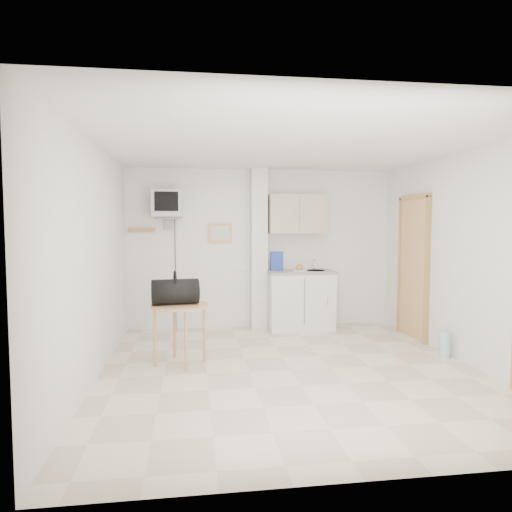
{
  "coord_description": "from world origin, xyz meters",
  "views": [
    {
      "loc": [
        -1.07,
        -4.93,
        1.64
      ],
      "look_at": [
        -0.31,
        0.6,
        1.25
      ],
      "focal_mm": 32.0,
      "sensor_mm": 36.0,
      "label": 1
    }
  ],
  "objects": [
    {
      "name": "ground",
      "position": [
        0.0,
        0.0,
        0.0
      ],
      "size": [
        4.5,
        4.5,
        0.0
      ],
      "primitive_type": "plane",
      "color": "beige",
      "rests_on": "ground"
    },
    {
      "name": "room_envelope",
      "position": [
        0.24,
        0.09,
        1.54
      ],
      "size": [
        4.24,
        4.54,
        2.55
      ],
      "color": "white",
      "rests_on": "ground"
    },
    {
      "name": "kitchenette",
      "position": [
        0.57,
        2.0,
        0.8
      ],
      "size": [
        1.03,
        0.58,
        2.1
      ],
      "color": "white",
      "rests_on": "ground"
    },
    {
      "name": "crt_television",
      "position": [
        -1.45,
        2.02,
        1.94
      ],
      "size": [
        0.44,
        0.45,
        2.15
      ],
      "color": "slate",
      "rests_on": "ground"
    },
    {
      "name": "round_table",
      "position": [
        -1.24,
        0.41,
        0.62
      ],
      "size": [
        0.67,
        0.67,
        0.71
      ],
      "rotation": [
        0.0,
        0.0,
        0.26
      ],
      "color": "#B67B52",
      "rests_on": "ground"
    },
    {
      "name": "duffel_bag",
      "position": [
        -1.29,
        0.41,
        0.86
      ],
      "size": [
        0.57,
        0.37,
        0.4
      ],
      "rotation": [
        0.0,
        0.0,
        0.13
      ],
      "color": "black",
      "rests_on": "round_table"
    },
    {
      "name": "water_bottle",
      "position": [
        1.98,
        0.21,
        0.17
      ],
      "size": [
        0.12,
        0.12,
        0.37
      ],
      "color": "#9BC7D8",
      "rests_on": "ground"
    }
  ]
}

